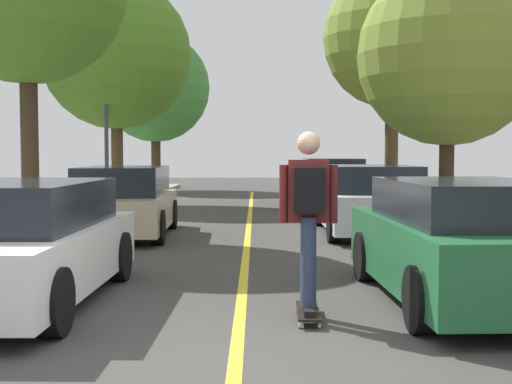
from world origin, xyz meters
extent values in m
plane|color=#3D3A38|center=(0.00, 0.00, 0.00)|extent=(80.00, 80.00, 0.00)
cube|color=gold|center=(0.00, 4.00, 0.00)|extent=(0.12, 39.20, 0.01)
cube|color=white|center=(-2.50, 2.03, 0.52)|extent=(1.89, 4.17, 0.67)
cube|color=black|center=(-2.49, 2.12, 1.10)|extent=(1.64, 2.69, 0.50)
cylinder|color=black|center=(-1.68, 0.64, 0.32)|extent=(0.23, 0.64, 0.64)
cylinder|color=black|center=(-1.63, 3.38, 0.32)|extent=(0.23, 0.64, 0.64)
cube|color=#BCAD89|center=(-2.50, 8.19, 0.51)|extent=(1.93, 4.10, 0.66)
cube|color=black|center=(-2.50, 8.24, 1.12)|extent=(1.67, 2.66, 0.56)
cylinder|color=black|center=(-1.62, 6.90, 0.32)|extent=(0.24, 0.65, 0.64)
cylinder|color=black|center=(-3.29, 6.84, 0.32)|extent=(0.24, 0.65, 0.64)
cylinder|color=black|center=(-1.70, 9.54, 0.32)|extent=(0.24, 0.65, 0.64)
cylinder|color=black|center=(-3.38, 9.49, 0.32)|extent=(0.24, 0.65, 0.64)
cube|color=#1E5B33|center=(2.50, 2.12, 0.55)|extent=(1.97, 4.11, 0.74)
cube|color=black|center=(2.50, 1.99, 1.15)|extent=(1.69, 2.65, 0.45)
cylinder|color=black|center=(1.60, 3.40, 0.32)|extent=(0.24, 0.65, 0.64)
cylinder|color=black|center=(3.29, 3.47, 0.32)|extent=(0.24, 0.65, 0.64)
cylinder|color=black|center=(1.70, 0.76, 0.32)|extent=(0.24, 0.65, 0.64)
cube|color=#B7B7BC|center=(2.50, 8.68, 0.54)|extent=(1.90, 4.44, 0.71)
cube|color=black|center=(2.50, 8.44, 1.15)|extent=(1.67, 2.68, 0.52)
cylinder|color=black|center=(1.61, 10.20, 0.32)|extent=(0.22, 0.64, 0.64)
cylinder|color=black|center=(3.38, 10.20, 0.32)|extent=(0.22, 0.64, 0.64)
cylinder|color=black|center=(1.61, 7.17, 0.32)|extent=(0.22, 0.64, 0.64)
cylinder|color=black|center=(3.39, 7.17, 0.32)|extent=(0.22, 0.64, 0.64)
cube|color=black|center=(2.50, 15.64, 0.55)|extent=(1.92, 4.32, 0.74)
cube|color=black|center=(2.49, 15.40, 1.21)|extent=(1.67, 2.68, 0.57)
cylinder|color=black|center=(1.64, 17.10, 0.32)|extent=(0.23, 0.64, 0.64)
cylinder|color=black|center=(3.39, 17.08, 0.32)|extent=(0.23, 0.64, 0.64)
cylinder|color=black|center=(1.61, 14.20, 0.32)|extent=(0.23, 0.64, 0.64)
cylinder|color=black|center=(3.36, 14.18, 0.32)|extent=(0.23, 0.64, 0.64)
cylinder|color=#3D2D1E|center=(-4.26, 7.90, 1.97)|extent=(0.34, 0.34, 3.66)
cylinder|color=#4C3823|center=(-4.26, 16.37, 1.86)|extent=(0.37, 0.37, 3.45)
sphere|color=#4C7A23|center=(-4.26, 16.37, 4.78)|extent=(4.73, 4.73, 4.73)
cylinder|color=#3D2D1E|center=(-4.26, 24.84, 1.56)|extent=(0.41, 0.41, 2.84)
sphere|color=#3D7F33|center=(-4.26, 24.84, 4.52)|extent=(4.77, 4.77, 4.77)
cylinder|color=#3D2D1E|center=(4.26, 9.22, 1.46)|extent=(0.32, 0.32, 2.64)
sphere|color=olive|center=(4.26, 9.22, 3.76)|extent=(3.88, 3.88, 3.88)
cylinder|color=#4C3823|center=(4.26, 15.26, 1.94)|extent=(0.40, 0.40, 3.59)
sphere|color=olive|center=(4.26, 15.26, 5.09)|extent=(4.17, 4.17, 4.17)
cylinder|color=#38383D|center=(-4.25, 14.76, 3.04)|extent=(0.12, 0.12, 5.80)
cube|color=#EAE5C6|center=(-4.25, 14.76, 6.06)|extent=(0.36, 0.24, 0.20)
cube|color=black|center=(0.69, 1.28, 0.09)|extent=(0.25, 0.85, 0.02)
cylinder|color=beige|center=(0.60, 1.62, 0.03)|extent=(0.03, 0.06, 0.06)
cylinder|color=beige|center=(0.79, 1.62, 0.03)|extent=(0.03, 0.06, 0.06)
cylinder|color=beige|center=(0.58, 0.94, 0.03)|extent=(0.03, 0.06, 0.06)
cylinder|color=beige|center=(0.77, 0.94, 0.03)|extent=(0.03, 0.06, 0.06)
cube|color=#99999E|center=(0.70, 1.62, 0.07)|extent=(0.10, 0.04, 0.02)
cube|color=#99999E|center=(0.68, 0.94, 0.07)|extent=(0.10, 0.04, 0.02)
cube|color=black|center=(0.69, 1.50, 0.13)|extent=(0.11, 0.26, 0.06)
cube|color=black|center=(0.68, 1.06, 0.13)|extent=(0.11, 0.26, 0.06)
cylinder|color=#283351|center=(0.69, 1.40, 0.61)|extent=(0.15, 0.15, 0.88)
cylinder|color=#283351|center=(0.68, 1.16, 0.61)|extent=(0.15, 0.15, 0.88)
cube|color=#511919|center=(0.69, 1.28, 1.30)|extent=(0.41, 0.23, 0.62)
sphere|color=tan|center=(0.69, 1.28, 1.77)|extent=(0.23, 0.23, 0.23)
cylinder|color=#511919|center=(0.44, 1.29, 1.27)|extent=(0.09, 0.09, 0.58)
cylinder|color=#511919|center=(0.93, 1.27, 1.27)|extent=(0.09, 0.09, 0.58)
cube|color=black|center=(0.68, 1.08, 1.32)|extent=(0.31, 0.19, 0.44)
camera|label=1|loc=(0.16, -5.54, 1.68)|focal=48.26mm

